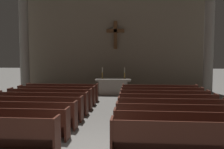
% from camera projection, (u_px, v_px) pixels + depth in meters
% --- Properties ---
extents(pew_left_row_2, '(3.88, 0.50, 0.95)m').
position_uv_depth(pew_left_row_2, '(4.00, 122.00, 7.23)').
color(pew_left_row_2, '#4C2319').
rests_on(pew_left_row_2, ground).
extents(pew_left_row_3, '(3.88, 0.50, 0.95)m').
position_uv_depth(pew_left_row_3, '(20.00, 114.00, 8.23)').
color(pew_left_row_3, '#4C2319').
rests_on(pew_left_row_3, ground).
extents(pew_left_row_4, '(3.88, 0.50, 0.95)m').
position_uv_depth(pew_left_row_4, '(32.00, 108.00, 9.22)').
color(pew_left_row_4, '#4C2319').
rests_on(pew_left_row_4, ground).
extents(pew_left_row_5, '(3.88, 0.50, 0.95)m').
position_uv_depth(pew_left_row_5, '(42.00, 103.00, 10.21)').
color(pew_left_row_5, '#4C2319').
rests_on(pew_left_row_5, ground).
extents(pew_left_row_6, '(3.88, 0.50, 0.95)m').
position_uv_depth(pew_left_row_6, '(50.00, 99.00, 11.21)').
color(pew_left_row_6, '#4C2319').
rests_on(pew_left_row_6, ground).
extents(pew_left_row_7, '(3.88, 0.50, 0.95)m').
position_uv_depth(pew_left_row_7, '(57.00, 95.00, 12.20)').
color(pew_left_row_7, '#4C2319').
rests_on(pew_left_row_7, ground).
extents(pew_left_row_8, '(3.88, 0.50, 0.95)m').
position_uv_depth(pew_left_row_8, '(62.00, 92.00, 13.19)').
color(pew_left_row_8, '#4C2319').
rests_on(pew_left_row_8, ground).
extents(pew_right_row_1, '(3.88, 0.50, 0.95)m').
position_uv_depth(pew_right_row_1, '(191.00, 139.00, 5.80)').
color(pew_right_row_1, '#4C2319').
rests_on(pew_right_row_1, ground).
extents(pew_right_row_2, '(3.88, 0.50, 0.95)m').
position_uv_depth(pew_right_row_2, '(183.00, 127.00, 6.79)').
color(pew_right_row_2, '#4C2319').
rests_on(pew_right_row_2, ground).
extents(pew_right_row_3, '(3.88, 0.50, 0.95)m').
position_uv_depth(pew_right_row_3, '(176.00, 118.00, 7.79)').
color(pew_right_row_3, '#4C2319').
rests_on(pew_right_row_3, ground).
extents(pew_right_row_4, '(3.88, 0.50, 0.95)m').
position_uv_depth(pew_right_row_4, '(171.00, 111.00, 8.78)').
color(pew_right_row_4, '#4C2319').
rests_on(pew_right_row_4, ground).
extents(pew_right_row_5, '(3.88, 0.50, 0.95)m').
position_uv_depth(pew_right_row_5, '(167.00, 105.00, 9.77)').
color(pew_right_row_5, '#4C2319').
rests_on(pew_right_row_5, ground).
extents(pew_right_row_6, '(3.88, 0.50, 0.95)m').
position_uv_depth(pew_right_row_6, '(164.00, 100.00, 10.77)').
color(pew_right_row_6, '#4C2319').
rests_on(pew_right_row_6, ground).
extents(pew_right_row_7, '(3.88, 0.50, 0.95)m').
position_uv_depth(pew_right_row_7, '(162.00, 97.00, 11.76)').
color(pew_right_row_7, '#4C2319').
rests_on(pew_right_row_7, ground).
extents(pew_right_row_8, '(3.88, 0.50, 0.95)m').
position_uv_depth(pew_right_row_8, '(159.00, 93.00, 12.75)').
color(pew_right_row_8, '#4C2319').
rests_on(pew_right_row_8, ground).
extents(column_left_third, '(0.87, 0.87, 6.45)m').
position_uv_depth(column_left_third, '(24.00, 45.00, 15.65)').
color(column_left_third, gray).
rests_on(column_left_third, ground).
extents(column_right_third, '(0.87, 0.87, 6.45)m').
position_uv_depth(column_right_third, '(209.00, 44.00, 14.67)').
color(column_right_third, gray).
rests_on(column_right_third, ground).
extents(altar, '(2.20, 0.90, 1.01)m').
position_uv_depth(altar, '(113.00, 86.00, 15.23)').
color(altar, '#A8A399').
rests_on(altar, ground).
extents(candlestick_left, '(0.16, 0.16, 0.71)m').
position_uv_depth(candlestick_left, '(102.00, 75.00, 15.23)').
color(candlestick_left, '#B79338').
rests_on(candlestick_left, altar).
extents(candlestick_right, '(0.16, 0.16, 0.71)m').
position_uv_depth(candlestick_right, '(125.00, 75.00, 15.11)').
color(candlestick_right, '#B79338').
rests_on(candlestick_right, altar).
extents(apse_with_cross, '(12.49, 0.48, 7.02)m').
position_uv_depth(apse_with_cross, '(116.00, 40.00, 16.99)').
color(apse_with_cross, gray).
rests_on(apse_with_cross, ground).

